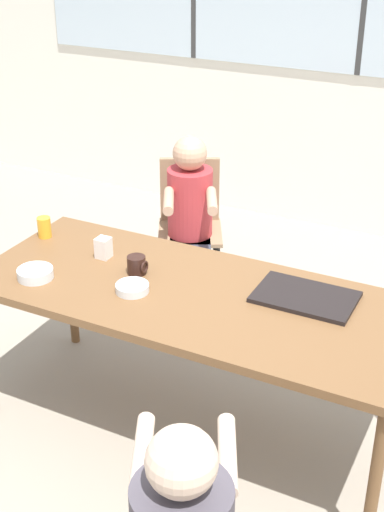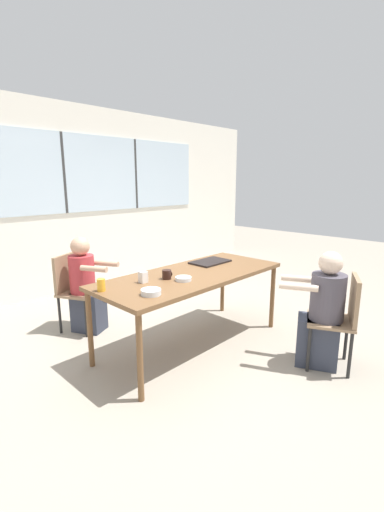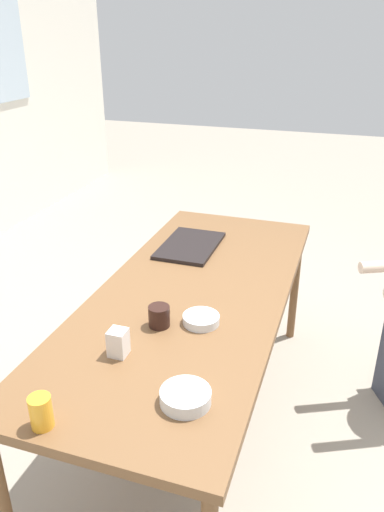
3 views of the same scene
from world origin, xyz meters
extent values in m
plane|color=gray|center=(0.00, 0.00, 0.00)|extent=(16.00, 16.00, 0.00)
cube|color=brown|center=(0.00, 0.00, 0.76)|extent=(2.02, 0.84, 0.04)
cylinder|color=brown|center=(0.96, -0.37, 0.37)|extent=(0.05, 0.05, 0.74)
cylinder|color=brown|center=(-0.96, 0.37, 0.37)|extent=(0.05, 0.05, 0.74)
cylinder|color=brown|center=(0.96, 0.37, 0.37)|extent=(0.05, 0.05, 0.74)
cube|color=black|center=(0.47, 0.17, 0.79)|extent=(0.44, 0.29, 0.02)
cylinder|color=black|center=(-0.31, 0.04, 0.82)|extent=(0.09, 0.09, 0.09)
torus|color=black|center=(-0.27, 0.04, 0.82)|extent=(0.01, 0.06, 0.06)
cylinder|color=gold|center=(-0.94, 0.17, 0.83)|extent=(0.07, 0.07, 0.11)
cube|color=silver|center=(-0.54, 0.11, 0.83)|extent=(0.07, 0.07, 0.10)
cylinder|color=silver|center=(-0.24, -0.12, 0.79)|extent=(0.15, 0.15, 0.04)
cylinder|color=silver|center=(-0.71, -0.21, 0.80)|extent=(0.17, 0.17, 0.05)
camera|label=1|loc=(1.25, -2.47, 2.37)|focal=50.00mm
camera|label=2|loc=(-2.40, -2.31, 1.70)|focal=24.00mm
camera|label=3|loc=(-1.90, -0.63, 1.89)|focal=35.00mm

